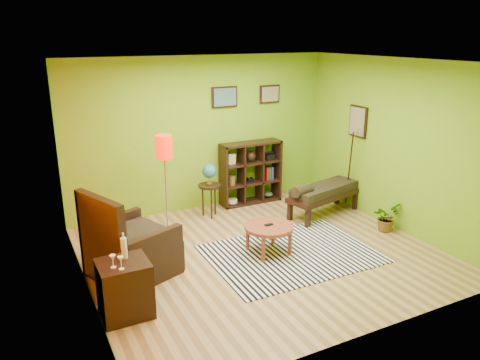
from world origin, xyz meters
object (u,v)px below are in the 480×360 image
globe_table (209,177)px  cube_shelf (251,173)px  floor_lamp (164,157)px  side_cabinet (125,288)px  bench (323,192)px  potted_plant (386,220)px  coffee_table (269,229)px  armchair (128,250)px

globe_table → cube_shelf: size_ratio=0.81×
floor_lamp → globe_table: bearing=35.3°
side_cabinet → bench: side_cabinet is taller
globe_table → bench: size_ratio=0.62×
cube_shelf → bench: (0.82, -1.18, -0.16)m
potted_plant → coffee_table: bearing=175.9°
globe_table → bench: (1.84, -0.86, -0.30)m
armchair → coffee_table: bearing=-8.2°
floor_lamp → potted_plant: bearing=-19.2°
coffee_table → cube_shelf: cube_shelf is taller
armchair → potted_plant: bearing=-6.1°
floor_lamp → bench: 3.02m
armchair → side_cabinet: armchair is taller
cube_shelf → bench: size_ratio=0.77×
cube_shelf → potted_plant: cube_shelf is taller
armchair → cube_shelf: (2.84, 1.78, 0.23)m
coffee_table → armchair: (-2.02, 0.29, -0.01)m
cube_shelf → bench: cube_shelf is taller
floor_lamp → cube_shelf: (2.04, 1.05, -0.80)m
coffee_table → side_cabinet: 2.38m
side_cabinet → globe_table: 3.21m
armchair → floor_lamp: size_ratio=0.75×
armchair → bench: armchair is taller
potted_plant → armchair: bearing=173.9°
globe_table → bench: 2.05m
coffee_table → globe_table: (-0.20, 1.75, 0.35)m
bench → cube_shelf: bearing=125.0°
coffee_table → bench: bench is taller
armchair → floor_lamp: (0.80, 0.73, 1.03)m
armchair → globe_table: 2.37m
cube_shelf → potted_plant: 2.63m
globe_table → cube_shelf: bearing=17.4°
cube_shelf → coffee_table: bearing=-111.5°
armchair → potted_plant: 4.22m
side_cabinet → potted_plant: (4.46, 0.48, -0.16)m
cube_shelf → globe_table: bearing=-162.6°
side_cabinet → cube_shelf: (3.11, 2.71, 0.26)m
potted_plant → globe_table: bearing=141.1°
armchair → bench: 3.71m
side_cabinet → potted_plant: bearing=6.2°
armchair → globe_table: bearing=38.6°
floor_lamp → armchair: bearing=-137.5°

